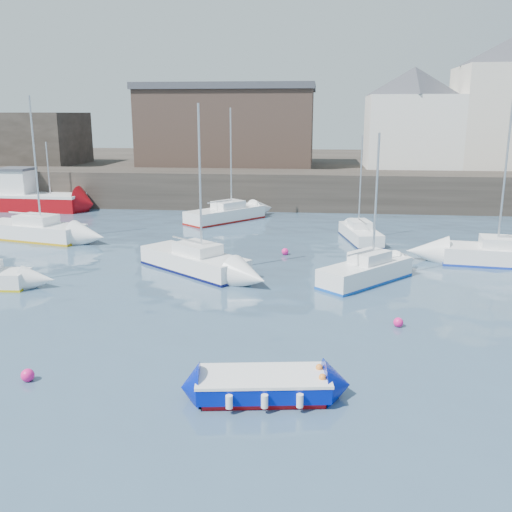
# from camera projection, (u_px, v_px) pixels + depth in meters

# --- Properties ---
(water) EXTENTS (220.00, 220.00, 0.00)m
(water) POSITION_uv_depth(u_px,v_px,m) (205.00, 428.00, 14.46)
(water) COLOR #2D4760
(water) RESTS_ON ground
(quay_wall) EXTENTS (90.00, 5.00, 3.00)m
(quay_wall) POSITION_uv_depth(u_px,v_px,m) (286.00, 190.00, 47.84)
(quay_wall) COLOR #28231E
(quay_wall) RESTS_ON ground
(land_strip) EXTENTS (90.00, 32.00, 2.80)m
(land_strip) POSITION_uv_depth(u_px,v_px,m) (295.00, 170.00, 65.22)
(land_strip) COLOR #28231E
(land_strip) RESTS_ON ground
(bldg_east_d) EXTENTS (11.14, 11.14, 8.95)m
(bldg_east_d) POSITION_uv_depth(u_px,v_px,m) (412.00, 117.00, 51.52)
(bldg_east_d) COLOR white
(bldg_east_d) RESTS_ON land_strip
(warehouse) EXTENTS (16.40, 10.40, 7.60)m
(warehouse) POSITION_uv_depth(u_px,v_px,m) (229.00, 125.00, 54.94)
(warehouse) COLOR #3D2D26
(warehouse) RESTS_ON land_strip
(bldg_west) EXTENTS (14.00, 8.00, 5.00)m
(bldg_west) POSITION_uv_depth(u_px,v_px,m) (9.00, 138.00, 56.61)
(bldg_west) COLOR #353028
(bldg_west) RESTS_ON land_strip
(blue_dinghy) EXTENTS (3.90, 2.19, 0.71)m
(blue_dinghy) POSITION_uv_depth(u_px,v_px,m) (263.00, 385.00, 15.89)
(blue_dinghy) COLOR #92070D
(blue_dinghy) RESTS_ON ground
(fishing_boat) EXTENTS (8.45, 3.45, 5.52)m
(fishing_boat) POSITION_uv_depth(u_px,v_px,m) (30.00, 197.00, 46.78)
(fishing_boat) COLOR #92070D
(fishing_boat) RESTS_ON ground
(sailboat_b) EXTENTS (6.28, 5.54, 8.21)m
(sailboat_b) POSITION_uv_depth(u_px,v_px,m) (194.00, 261.00, 28.70)
(sailboat_b) COLOR white
(sailboat_b) RESTS_ON ground
(sailboat_c) EXTENTS (4.76, 5.01, 6.90)m
(sailboat_c) POSITION_uv_depth(u_px,v_px,m) (366.00, 271.00, 26.81)
(sailboat_c) COLOR white
(sailboat_c) RESTS_ON ground
(sailboat_d) EXTENTS (7.07, 3.03, 8.74)m
(sailboat_d) POSITION_uv_depth(u_px,v_px,m) (509.00, 255.00, 29.85)
(sailboat_d) COLOR white
(sailboat_d) RESTS_ON ground
(sailboat_e) EXTENTS (7.14, 3.76, 8.78)m
(sailboat_e) POSITION_uv_depth(u_px,v_px,m) (34.00, 230.00, 35.89)
(sailboat_e) COLOR white
(sailboat_e) RESTS_ON ground
(sailboat_f) EXTENTS (2.57, 5.17, 6.44)m
(sailboat_f) POSITION_uv_depth(u_px,v_px,m) (360.00, 234.00, 35.54)
(sailboat_f) COLOR white
(sailboat_f) RESTS_ON ground
(sailboat_h) EXTENTS (5.63, 6.13, 8.13)m
(sailboat_h) POSITION_uv_depth(u_px,v_px,m) (225.00, 214.00, 42.00)
(sailboat_h) COLOR white
(sailboat_h) RESTS_ON ground
(buoy_near) EXTENTS (0.40, 0.40, 0.40)m
(buoy_near) POSITION_uv_depth(u_px,v_px,m) (28.00, 381.00, 17.00)
(buoy_near) COLOR #F11A7A
(buoy_near) RESTS_ON ground
(buoy_mid) EXTENTS (0.37, 0.37, 0.37)m
(buoy_mid) POSITION_uv_depth(u_px,v_px,m) (398.00, 327.00, 21.31)
(buoy_mid) COLOR #F11A7A
(buoy_mid) RESTS_ON ground
(buoy_far) EXTENTS (0.39, 0.39, 0.39)m
(buoy_far) POSITION_uv_depth(u_px,v_px,m) (285.00, 255.00, 32.12)
(buoy_far) COLOR #F11A7A
(buoy_far) RESTS_ON ground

